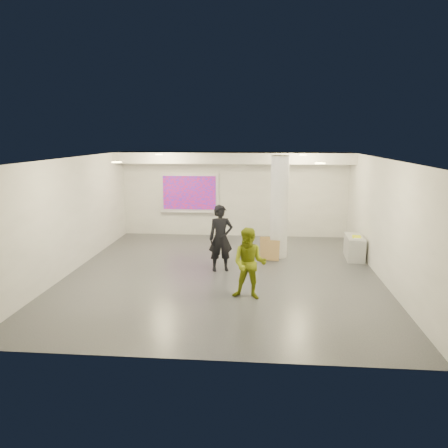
# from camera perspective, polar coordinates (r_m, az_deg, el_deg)

# --- Properties ---
(floor) EXTENTS (8.00, 9.00, 0.01)m
(floor) POSITION_cam_1_polar(r_m,az_deg,el_deg) (11.51, -0.18, -6.51)
(floor) COLOR #34363B
(floor) RESTS_ON ground
(ceiling) EXTENTS (8.00, 9.00, 0.01)m
(ceiling) POSITION_cam_1_polar(r_m,az_deg,el_deg) (10.96, -0.19, 8.58)
(ceiling) COLOR white
(ceiling) RESTS_ON floor
(wall_back) EXTENTS (8.00, 0.01, 3.00)m
(wall_back) POSITION_cam_1_polar(r_m,az_deg,el_deg) (15.57, 1.33, 3.89)
(wall_back) COLOR silver
(wall_back) RESTS_ON floor
(wall_front) EXTENTS (8.00, 0.01, 3.00)m
(wall_front) POSITION_cam_1_polar(r_m,az_deg,el_deg) (6.79, -3.65, -6.12)
(wall_front) COLOR silver
(wall_front) RESTS_ON floor
(wall_left) EXTENTS (0.01, 9.00, 3.00)m
(wall_left) POSITION_cam_1_polar(r_m,az_deg,el_deg) (12.16, -19.30, 1.11)
(wall_left) COLOR silver
(wall_left) RESTS_ON floor
(wall_right) EXTENTS (0.01, 9.00, 3.00)m
(wall_right) POSITION_cam_1_polar(r_m,az_deg,el_deg) (11.49, 20.10, 0.48)
(wall_right) COLOR silver
(wall_right) RESTS_ON floor
(soffit_band) EXTENTS (8.00, 1.10, 0.36)m
(soffit_band) POSITION_cam_1_polar(r_m,az_deg,el_deg) (14.90, 1.21, 8.65)
(soffit_band) COLOR silver
(soffit_band) RESTS_ON ceiling
(downlight_nw) EXTENTS (0.22, 0.22, 0.02)m
(downlight_nw) POSITION_cam_1_polar(r_m,az_deg,el_deg) (13.79, -8.48, 8.97)
(downlight_nw) COLOR #EFDF88
(downlight_nw) RESTS_ON ceiling
(downlight_ne) EXTENTS (0.22, 0.22, 0.02)m
(downlight_ne) POSITION_cam_1_polar(r_m,az_deg,el_deg) (13.47, 10.28, 8.85)
(downlight_ne) COLOR #EFDF88
(downlight_ne) RESTS_ON ceiling
(downlight_sw) EXTENTS (0.22, 0.22, 0.02)m
(downlight_sw) POSITION_cam_1_polar(r_m,az_deg,el_deg) (9.95, -13.85, 7.85)
(downlight_sw) COLOR #EFDF88
(downlight_sw) RESTS_ON ceiling
(downlight_se) EXTENTS (0.22, 0.22, 0.02)m
(downlight_se) POSITION_cam_1_polar(r_m,az_deg,el_deg) (9.50, 12.43, 7.75)
(downlight_se) COLOR #EFDF88
(downlight_se) RESTS_ON ceiling
(column) EXTENTS (0.52, 0.52, 3.00)m
(column) POSITION_cam_1_polar(r_m,az_deg,el_deg) (12.88, 7.22, 2.21)
(column) COLOR silver
(column) RESTS_ON floor
(projection_screen) EXTENTS (2.10, 0.13, 1.42)m
(projection_screen) POSITION_cam_1_polar(r_m,az_deg,el_deg) (15.70, -4.54, 4.02)
(projection_screen) COLOR silver
(projection_screen) RESTS_ON wall_back
(credenza) EXTENTS (0.54, 1.17, 0.67)m
(credenza) POSITION_cam_1_polar(r_m,az_deg,el_deg) (13.37, 16.66, -2.95)
(credenza) COLOR #999D9F
(credenza) RESTS_ON floor
(papers_stack) EXTENTS (0.27, 0.34, 0.02)m
(papers_stack) POSITION_cam_1_polar(r_m,az_deg,el_deg) (13.12, 17.01, -1.69)
(papers_stack) COLOR white
(papers_stack) RESTS_ON credenza
(postit_pad) EXTENTS (0.28, 0.36, 0.03)m
(postit_pad) POSITION_cam_1_polar(r_m,az_deg,el_deg) (13.17, 16.93, -1.61)
(postit_pad) COLOR #EBFE0A
(postit_pad) RESTS_ON credenza
(cardboard_back) EXTENTS (0.59, 0.26, 0.62)m
(cardboard_back) POSITION_cam_1_polar(r_m,az_deg,el_deg) (13.02, 5.99, -3.01)
(cardboard_back) COLOR #9A7744
(cardboard_back) RESTS_ON floor
(cardboard_front) EXTENTS (0.56, 0.28, 0.59)m
(cardboard_front) POSITION_cam_1_polar(r_m,az_deg,el_deg) (12.71, 6.04, -3.45)
(cardboard_front) COLOR #9A7744
(cardboard_front) RESTS_ON floor
(woman) EXTENTS (0.73, 0.57, 1.77)m
(woman) POSITION_cam_1_polar(r_m,az_deg,el_deg) (11.55, -0.42, -1.87)
(woman) COLOR black
(woman) RESTS_ON floor
(man) EXTENTS (0.86, 0.72, 1.59)m
(man) POSITION_cam_1_polar(r_m,az_deg,el_deg) (9.62, 3.35, -5.19)
(man) COLOR olive
(man) RESTS_ON floor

